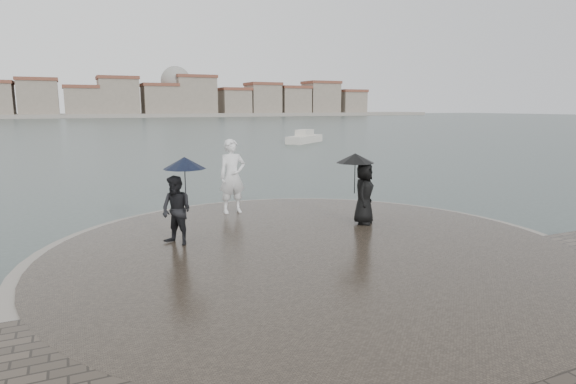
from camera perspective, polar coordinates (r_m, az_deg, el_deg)
name	(u,v)px	position (r m, az deg, el deg)	size (l,w,h in m)	color
ground	(409,325)	(8.48, 14.11, -15.00)	(400.00, 400.00, 0.00)	#2B3835
kerb_ring	(312,256)	(11.16, 2.80, -7.61)	(12.50, 12.50, 0.32)	gray
quay_tip	(312,255)	(11.15, 2.80, -7.51)	(11.90, 11.90, 0.36)	#2D261E
statue	(232,176)	(14.59, -6.61, 1.87)	(0.82, 0.54, 2.24)	white
visitor_left	(179,198)	(11.45, -12.84, -0.69)	(1.23, 1.10, 2.04)	black
visitor_right	(362,184)	(13.25, 8.72, 0.98)	(1.26, 1.11, 1.95)	black
far_skyline	(59,100)	(166.66, -25.47, 9.87)	(260.00, 20.00, 37.00)	gray
boats	(138,148)	(39.32, -17.34, 5.03)	(37.83, 12.51, 1.50)	beige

